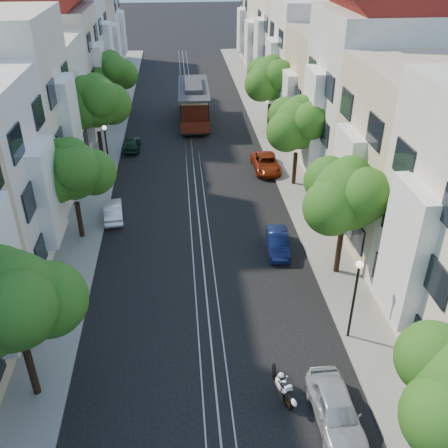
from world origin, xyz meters
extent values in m
plane|color=black|center=(0.00, 28.00, 0.00)|extent=(200.00, 200.00, 0.00)
cube|color=gray|center=(7.25, 28.00, 0.06)|extent=(2.50, 80.00, 0.12)
cube|color=gray|center=(-7.25, 28.00, 0.06)|extent=(2.50, 80.00, 0.12)
cube|color=gray|center=(-0.55, 28.00, 0.01)|extent=(0.06, 80.00, 0.02)
cube|color=gray|center=(0.00, 28.00, 0.01)|extent=(0.06, 80.00, 0.02)
cube|color=gray|center=(0.55, 28.00, 0.01)|extent=(0.06, 80.00, 0.02)
cube|color=tan|center=(0.00, 28.00, 0.00)|extent=(0.08, 80.00, 0.01)
cube|color=white|center=(8.20, 4.00, 4.62)|extent=(0.90, 3.04, 6.05)
cube|color=beige|center=(12.00, 12.00, 5.00)|extent=(7.00, 8.00, 10.00)
cube|color=white|center=(8.20, 12.00, 4.20)|extent=(0.90, 3.04, 5.50)
cube|color=silver|center=(12.00, 20.00, 6.00)|extent=(7.00, 8.00, 12.00)
cube|color=white|center=(8.20, 20.00, 5.04)|extent=(0.90, 3.04, 6.60)
cube|color=#C6B28C|center=(12.00, 28.00, 4.50)|extent=(7.00, 8.00, 9.00)
cube|color=white|center=(8.20, 28.00, 3.78)|extent=(0.90, 3.04, 4.95)
cube|color=white|center=(12.00, 36.00, 5.25)|extent=(7.00, 8.00, 10.50)
cube|color=white|center=(8.20, 36.00, 4.41)|extent=(0.90, 3.04, 5.78)
cube|color=beige|center=(12.00, 44.00, 5.75)|extent=(7.00, 8.00, 11.50)
cube|color=white|center=(8.20, 44.00, 4.83)|extent=(0.90, 3.04, 6.32)
cube|color=silver|center=(12.00, 52.00, 4.75)|extent=(7.00, 8.00, 9.50)
cube|color=white|center=(8.20, 52.00, 3.99)|extent=(0.90, 3.04, 5.23)
cube|color=beige|center=(12.00, 60.00, 5.00)|extent=(7.00, 8.00, 10.00)
cube|color=white|center=(8.20, 60.00, 4.20)|extent=(0.90, 3.04, 5.50)
cube|color=white|center=(-8.20, 4.00, 4.53)|extent=(0.90, 3.04, 5.93)
cube|color=white|center=(-8.20, 12.00, 4.12)|extent=(0.90, 3.04, 5.39)
cube|color=beige|center=(-12.00, 20.00, 5.88)|extent=(7.00, 8.00, 11.76)
cube|color=white|center=(-8.20, 20.00, 4.94)|extent=(0.90, 3.04, 6.47)
cube|color=silver|center=(-12.00, 28.00, 4.41)|extent=(7.00, 8.00, 8.82)
cube|color=white|center=(-8.20, 28.00, 3.70)|extent=(0.90, 3.04, 4.85)
cube|color=beige|center=(-12.00, 36.00, 5.14)|extent=(7.00, 8.00, 10.29)
cube|color=white|center=(-8.20, 36.00, 4.32)|extent=(0.90, 3.04, 5.66)
cube|color=silver|center=(-12.00, 44.00, 5.63)|extent=(7.00, 8.00, 11.27)
cube|color=white|center=(-8.20, 44.00, 4.73)|extent=(0.90, 3.04, 6.20)
cube|color=#C6B28C|center=(-12.00, 52.00, 4.66)|extent=(7.00, 8.00, 9.31)
cube|color=white|center=(-8.20, 52.00, 3.91)|extent=(0.90, 3.04, 5.12)
cube|color=white|center=(-12.00, 60.00, 4.90)|extent=(7.00, 8.00, 9.80)
cube|color=white|center=(-8.20, 60.00, 4.12)|extent=(0.90, 3.04, 5.39)
sphere|color=#295715|center=(6.25, -3.70, 4.17)|extent=(2.64, 2.64, 2.64)
cylinder|color=black|center=(7.20, 9.00, 1.34)|extent=(0.30, 0.30, 2.45)
sphere|color=#295715|center=(7.20, 9.00, 4.81)|extent=(3.64, 3.64, 3.64)
sphere|color=#295715|center=(8.30, 9.50, 4.41)|extent=(2.91, 2.91, 2.91)
sphere|color=#295715|center=(6.25, 8.30, 4.51)|extent=(2.84, 2.84, 2.84)
sphere|color=#295715|center=(7.30, 9.10, 5.71)|extent=(2.18, 2.18, 2.18)
cylinder|color=black|center=(7.20, 20.00, 1.31)|extent=(0.30, 0.30, 2.38)
sphere|color=#295715|center=(7.20, 20.00, 4.68)|extent=(3.54, 3.54, 3.54)
sphere|color=#295715|center=(8.30, 20.50, 4.28)|extent=(2.83, 2.83, 2.83)
sphere|color=#295715|center=(6.25, 19.30, 4.38)|extent=(2.76, 2.76, 2.76)
sphere|color=#295715|center=(7.30, 20.10, 5.58)|extent=(2.12, 2.12, 2.12)
cylinder|color=black|center=(7.20, 31.00, 1.38)|extent=(0.30, 0.30, 2.52)
sphere|color=#295715|center=(7.20, 31.00, 4.94)|extent=(3.74, 3.74, 3.74)
sphere|color=#295715|center=(8.30, 31.50, 4.54)|extent=(3.00, 3.00, 3.00)
sphere|color=#295715|center=(6.25, 30.30, 4.64)|extent=(2.92, 2.92, 2.92)
sphere|color=#295715|center=(7.30, 31.10, 5.84)|extent=(2.25, 2.25, 2.25)
cylinder|color=black|center=(-7.20, 2.00, 1.34)|extent=(0.30, 0.30, 2.45)
sphere|color=#295715|center=(-7.20, 2.00, 4.81)|extent=(3.64, 3.64, 3.64)
sphere|color=#295715|center=(-6.10, 2.50, 4.41)|extent=(2.91, 2.91, 2.91)
sphere|color=#295715|center=(-7.10, 2.10, 5.71)|extent=(2.18, 2.18, 2.18)
cylinder|color=black|center=(-7.20, 14.00, 1.26)|extent=(0.30, 0.30, 2.27)
sphere|color=#295715|center=(-7.20, 14.00, 4.47)|extent=(3.38, 3.38, 3.38)
sphere|color=#295715|center=(-6.10, 14.50, 4.07)|extent=(2.70, 2.70, 2.70)
sphere|color=#295715|center=(-8.15, 13.30, 4.17)|extent=(2.64, 2.64, 2.64)
sphere|color=#295715|center=(-7.10, 14.10, 5.38)|extent=(2.03, 2.03, 2.03)
cylinder|color=black|center=(-7.20, 25.00, 1.43)|extent=(0.30, 0.30, 2.62)
sphere|color=#295715|center=(-7.20, 25.00, 5.14)|extent=(3.90, 3.90, 3.90)
sphere|color=#295715|center=(-6.10, 25.50, 4.74)|extent=(3.12, 3.12, 3.12)
sphere|color=#295715|center=(-8.15, 24.30, 4.84)|extent=(3.04, 3.04, 3.04)
sphere|color=#295715|center=(-7.10, 25.10, 6.04)|extent=(2.34, 2.34, 2.34)
cylinder|color=black|center=(-7.20, 36.00, 1.31)|extent=(0.30, 0.30, 2.38)
sphere|color=#295715|center=(-7.20, 36.00, 4.68)|extent=(3.54, 3.54, 3.54)
sphere|color=#295715|center=(-6.10, 36.50, 4.28)|extent=(2.83, 2.83, 2.83)
sphere|color=#295715|center=(-8.15, 35.30, 4.38)|extent=(2.76, 2.76, 2.76)
sphere|color=#295715|center=(-7.10, 36.10, 5.58)|extent=(2.12, 2.12, 2.12)
cylinder|color=black|center=(6.30, 4.00, 2.12)|extent=(0.12, 0.12, 4.00)
sphere|color=#FFF2CC|center=(6.30, 4.00, 4.12)|extent=(0.32, 0.32, 0.32)
cylinder|color=black|center=(-6.30, 22.00, 2.12)|extent=(0.12, 0.12, 4.00)
sphere|color=#FFF2CC|center=(-6.30, 22.00, 4.12)|extent=(0.32, 0.32, 0.32)
torus|color=black|center=(2.77, 0.44, 0.28)|extent=(0.37, 0.70, 0.69)
torus|color=black|center=(2.37, 1.49, 0.87)|extent=(0.20, 0.68, 0.67)
ellipsoid|color=white|center=(2.58, 0.92, 0.73)|extent=(0.71, 1.02, 0.81)
ellipsoid|color=white|center=(2.66, 0.71, 0.92)|extent=(0.50, 0.60, 0.45)
cube|color=black|center=(2.80, 0.35, 0.74)|extent=(0.36, 0.53, 0.32)
cube|color=silver|center=(2.67, 0.68, 0.95)|extent=(0.47, 0.59, 0.24)
sphere|color=black|center=(2.57, 0.96, 1.05)|extent=(0.24, 0.24, 0.24)
cube|color=black|center=(0.50, 34.53, 0.51)|extent=(2.77, 9.12, 0.34)
cube|color=#52180D|center=(0.50, 34.53, 1.87)|extent=(2.82, 5.72, 2.72)
cube|color=beige|center=(0.50, 34.53, 2.89)|extent=(2.88, 5.78, 0.68)
cube|color=#2D2D30|center=(0.50, 34.53, 3.35)|extent=(2.99, 9.12, 0.20)
cube|color=#2D2D30|center=(0.50, 34.53, 3.63)|extent=(1.68, 5.13, 0.40)
imported|color=#ACB0B8|center=(4.40, -0.41, 0.67)|extent=(1.65, 3.96, 1.34)
imported|color=#0C133D|center=(4.40, 11.45, 0.56)|extent=(1.45, 3.47, 1.12)
imported|color=maroon|center=(5.60, 22.70, 0.58)|extent=(2.00, 4.22, 1.17)
imported|color=white|center=(-5.52, 16.22, 0.54)|extent=(1.55, 3.42, 1.09)
imported|color=black|center=(-5.07, 27.94, 0.55)|extent=(1.32, 3.25, 1.10)
camera|label=1|loc=(-0.96, -12.53, 16.25)|focal=40.00mm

